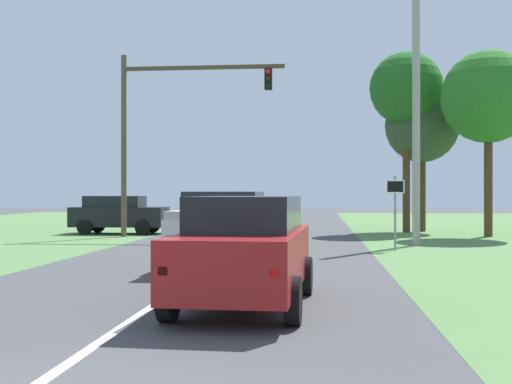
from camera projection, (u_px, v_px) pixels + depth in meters
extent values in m
plane|color=#424244|center=(211.00, 266.00, 16.90)|extent=(120.00, 120.00, 0.00)
cube|color=maroon|center=(245.00, 258.00, 10.89)|extent=(2.06, 4.66, 0.92)
cube|color=black|center=(247.00, 213.00, 11.12)|extent=(1.76, 2.91, 0.58)
cube|color=red|center=(163.00, 271.00, 8.76)|extent=(0.14, 0.07, 0.12)
cube|color=red|center=(275.00, 273.00, 8.54)|extent=(0.14, 0.07, 0.12)
cylinder|color=black|center=(209.00, 274.00, 12.43)|extent=(0.25, 0.73, 0.72)
cylinder|color=black|center=(306.00, 276.00, 12.17)|extent=(0.25, 0.73, 0.72)
cylinder|color=black|center=(168.00, 298.00, 9.61)|extent=(0.25, 0.73, 0.72)
cylinder|color=black|center=(293.00, 301.00, 9.35)|extent=(0.25, 0.73, 0.72)
cube|color=silver|center=(226.00, 234.00, 16.89)|extent=(2.26, 4.95, 0.90)
cube|color=black|center=(224.00, 204.00, 16.65)|extent=(1.90, 1.92, 0.65)
cube|color=#B8B8B8|center=(215.00, 215.00, 15.39)|extent=(2.05, 1.92, 0.20)
cube|color=red|center=(170.00, 238.00, 14.62)|extent=(0.14, 0.07, 0.12)
cube|color=red|center=(245.00, 239.00, 14.39)|extent=(0.14, 0.07, 0.12)
cylinder|color=black|center=(200.00, 246.00, 18.52)|extent=(0.28, 0.81, 0.80)
cylinder|color=black|center=(272.00, 247.00, 18.25)|extent=(0.28, 0.81, 0.80)
cylinder|color=black|center=(172.00, 256.00, 15.53)|extent=(0.28, 0.81, 0.80)
cylinder|color=black|center=(258.00, 257.00, 15.25)|extent=(0.28, 0.81, 0.80)
cylinder|color=brown|center=(124.00, 146.00, 28.18)|extent=(0.24, 0.24, 7.91)
cube|color=#4C3D2B|center=(203.00, 68.00, 27.85)|extent=(7.02, 0.16, 0.16)
cube|color=black|center=(268.00, 79.00, 27.57)|extent=(0.32, 0.28, 0.90)
sphere|color=red|center=(268.00, 72.00, 27.43)|extent=(0.22, 0.22, 0.22)
sphere|color=black|center=(268.00, 79.00, 27.42)|extent=(0.22, 0.22, 0.22)
sphere|color=black|center=(268.00, 86.00, 27.42)|extent=(0.22, 0.22, 0.22)
cylinder|color=gray|center=(395.00, 213.00, 21.55)|extent=(0.08, 0.08, 2.48)
cube|color=white|center=(395.00, 187.00, 21.52)|extent=(0.60, 0.03, 0.44)
cube|color=black|center=(395.00, 187.00, 21.50)|extent=(0.52, 0.01, 0.36)
cylinder|color=#4C351E|center=(488.00, 184.00, 28.22)|extent=(0.36, 0.36, 4.60)
sphere|color=#296C21|center=(488.00, 97.00, 28.23)|extent=(4.05, 4.05, 4.05)
cube|color=black|center=(120.00, 217.00, 30.25)|extent=(4.36, 1.87, 0.91)
cube|color=black|center=(115.00, 201.00, 30.27)|extent=(2.62, 1.63, 0.52)
cube|color=red|center=(161.00, 217.00, 29.31)|extent=(0.06, 0.14, 0.12)
cube|color=red|center=(168.00, 215.00, 30.80)|extent=(0.06, 0.14, 0.12)
cylinder|color=black|center=(85.00, 227.00, 29.45)|extent=(0.68, 0.23, 0.68)
cylinder|color=black|center=(98.00, 225.00, 31.27)|extent=(0.68, 0.23, 0.68)
cylinder|color=black|center=(143.00, 228.00, 29.22)|extent=(0.68, 0.23, 0.68)
cylinder|color=black|center=(153.00, 226.00, 31.04)|extent=(0.68, 0.23, 0.68)
cylinder|color=#9E998E|center=(416.00, 123.00, 23.53)|extent=(0.28, 0.28, 8.92)
cylinder|color=#4C351E|center=(406.00, 174.00, 31.31)|extent=(0.36, 0.36, 5.65)
sphere|color=#215D1E|center=(406.00, 88.00, 31.32)|extent=(3.54, 3.54, 3.54)
cylinder|color=#4C351E|center=(422.00, 192.00, 32.07)|extent=(0.36, 0.36, 3.88)
sphere|color=#30492A|center=(422.00, 126.00, 32.07)|extent=(3.64, 3.64, 3.64)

